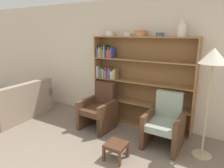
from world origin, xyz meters
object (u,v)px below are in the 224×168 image
at_px(bowl_stoneware, 141,33).
at_px(couch, 17,106).
at_px(floor_lamp, 213,63).
at_px(armchair_cushioned, 164,124).
at_px(bowl_olive, 110,33).
at_px(bowl_terracotta, 160,34).
at_px(bookshelf, 133,81).
at_px(footstool, 116,146).
at_px(armchair_leather, 99,109).
at_px(bowl_sage, 128,34).
at_px(vase_tall, 182,30).

relative_size(bowl_stoneware, couch, 0.16).
bearing_deg(floor_lamp, couch, -172.02).
xyz_separation_m(couch, armchair_cushioned, (3.46, 0.58, 0.12)).
distance_m(bowl_olive, bowl_terracotta, 1.14).
bearing_deg(floor_lamp, bowl_stoneware, 158.18).
relative_size(bookshelf, bowl_terracotta, 13.31).
bearing_deg(footstool, armchair_leather, 137.17).
xyz_separation_m(bowl_sage, armchair_cushioned, (1.05, -0.57, -1.58)).
height_order(bookshelf, armchair_leather, bookshelf).
relative_size(armchair_leather, armchair_cushioned, 1.00).
relative_size(vase_tall, couch, 0.17).
bearing_deg(bookshelf, armchair_cushioned, -32.94).
distance_m(bowl_sage, armchair_leather, 1.72).
relative_size(bowl_sage, bowl_terracotta, 1.09).
relative_size(couch, footstool, 4.99).
height_order(bowl_olive, bowl_stoneware, bowl_stoneware).
relative_size(bowl_terracotta, vase_tall, 0.59).
bearing_deg(floor_lamp, bowl_sage, 161.66).
height_order(bowl_stoneware, armchair_cushioned, bowl_stoneware).
bearing_deg(couch, floor_lamp, -84.21).
relative_size(bowl_olive, bowl_stoneware, 0.78).
bearing_deg(bookshelf, bowl_stoneware, -9.12).
relative_size(bowl_olive, vase_tall, 0.72).
bearing_deg(bowl_stoneware, bowl_olive, 180.00).
bearing_deg(footstool, bowl_stoneware, 98.63).
relative_size(bowl_terracotta, couch, 0.10).
relative_size(bookshelf, bowl_olive, 10.83).
distance_m(bowl_sage, armchair_cushioned, 1.98).
height_order(bowl_sage, bowl_terracotta, bowl_terracotta).
relative_size(bookshelf, bowl_sage, 12.25).
relative_size(bookshelf, bowl_stoneware, 8.50).
bearing_deg(armchair_cushioned, bowl_olive, -19.91).
height_order(bookshelf, bowl_sage, bowl_sage).
relative_size(bookshelf, armchair_cushioned, 2.29).
bearing_deg(footstool, bowl_sage, 110.02).
relative_size(armchair_cushioned, footstool, 2.94).
height_order(bowl_terracotta, armchair_leather, bowl_terracotta).
relative_size(bowl_olive, footstool, 0.62).
xyz_separation_m(bowl_olive, floor_lamp, (2.16, -0.57, -0.43)).
bearing_deg(bowl_sage, floor_lamp, -18.34).
xyz_separation_m(floor_lamp, footstool, (-1.21, -0.82, -1.36)).
distance_m(armchair_leather, armchair_cushioned, 1.43).
height_order(bowl_terracotta, footstool, bowl_terracotta).
relative_size(bookshelf, armchair_leather, 2.29).
relative_size(armchair_leather, floor_lamp, 0.54).
bearing_deg(couch, bowl_sage, -66.72).
bearing_deg(bowl_terracotta, floor_lamp, -29.15).
relative_size(bowl_sage, couch, 0.11).
height_order(bookshelf, bowl_stoneware, bowl_stoneware).
distance_m(vase_tall, floor_lamp, 0.97).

